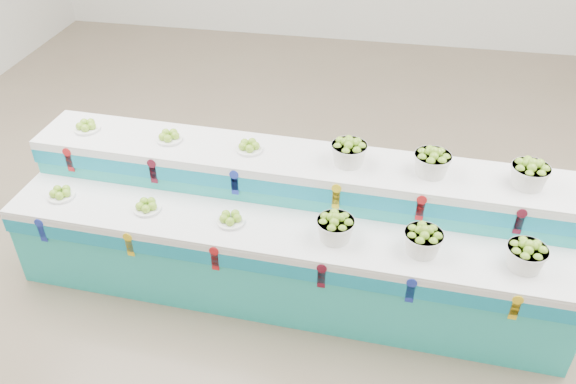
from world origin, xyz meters
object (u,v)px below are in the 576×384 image
object	(u,v)px
basket_lower_left	(335,227)
basket_upper_right	(530,174)
display_stand	(288,230)
plate_upper_mid	(169,136)

from	to	relation	value
basket_lower_left	basket_upper_right	xyz separation A→B (m)	(1.28, 0.46, 0.30)
display_stand	basket_upper_right	world-z (taller)	basket_upper_right
basket_lower_left	basket_upper_right	world-z (taller)	basket_upper_right
plate_upper_mid	display_stand	bearing A→B (deg)	-16.77
basket_lower_left	plate_upper_mid	size ratio (longest dim) A/B	1.27
plate_upper_mid	basket_upper_right	size ratio (longest dim) A/B	0.79
plate_upper_mid	basket_lower_left	bearing A→B (deg)	-22.60
plate_upper_mid	basket_upper_right	distance (m)	2.68
basket_lower_left	basket_upper_right	distance (m)	1.40
display_stand	basket_lower_left	xyz separation A→B (m)	(0.39, -0.28, 0.31)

